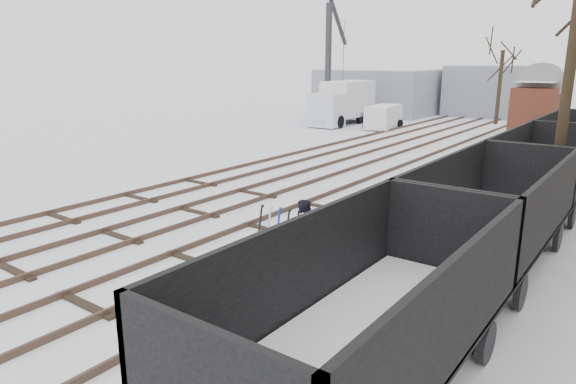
% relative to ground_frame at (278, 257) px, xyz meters
% --- Properties ---
extents(ground, '(120.00, 120.00, 0.00)m').
position_rel_ground_frame_xyz_m(ground, '(-1.97, -0.92, -0.28)').
color(ground, white).
rests_on(ground, ground).
extents(tracks, '(13.90, 52.00, 0.16)m').
position_rel_ground_frame_xyz_m(tracks, '(-1.97, 12.75, -0.21)').
color(tracks, black).
rests_on(tracks, ground).
extents(shed_left, '(10.00, 8.00, 4.10)m').
position_rel_ground_frame_xyz_m(shed_left, '(-14.97, 35.08, 1.76)').
color(shed_left, gray).
rests_on(shed_left, ground).
extents(shed_right, '(7.00, 6.00, 4.50)m').
position_rel_ground_frame_xyz_m(shed_right, '(-5.97, 39.08, 1.96)').
color(shed_right, gray).
rests_on(shed_right, ground).
extents(ground_frame, '(1.35, 0.60, 1.49)m').
position_rel_ground_frame_xyz_m(ground_frame, '(0.00, 0.00, 0.00)').
color(ground_frame, black).
rests_on(ground_frame, ground).
extents(worker, '(0.48, 0.69, 1.81)m').
position_rel_ground_frame_xyz_m(worker, '(0.75, 0.10, 0.62)').
color(worker, black).
rests_on(worker, ground).
extents(freight_wagon_a, '(2.54, 6.36, 2.60)m').
position_rel_ground_frame_xyz_m(freight_wagon_a, '(4.03, -3.16, 0.71)').
color(freight_wagon_a, black).
rests_on(freight_wagon_a, ground).
extents(freight_wagon_b, '(2.54, 6.36, 2.60)m').
position_rel_ground_frame_xyz_m(freight_wagon_b, '(4.03, 3.24, 0.71)').
color(freight_wagon_b, black).
rests_on(freight_wagon_b, ground).
extents(freight_wagon_c, '(2.54, 6.36, 2.60)m').
position_rel_ground_frame_xyz_m(freight_wagon_c, '(4.03, 9.64, 0.71)').
color(freight_wagon_c, black).
rests_on(freight_wagon_c, ground).
extents(freight_wagon_d, '(2.54, 6.36, 2.60)m').
position_rel_ground_frame_xyz_m(freight_wagon_d, '(4.03, 16.04, 0.71)').
color(freight_wagon_d, black).
rests_on(freight_wagon_d, ground).
extents(box_van_wagon, '(2.61, 4.85, 3.68)m').
position_rel_ground_frame_xyz_m(box_van_wagon, '(0.59, 25.26, 1.86)').
color(box_van_wagon, black).
rests_on(box_van_wagon, ground).
extents(lorry, '(2.63, 7.37, 3.30)m').
position_rel_ground_frame_xyz_m(lorry, '(-13.49, 25.83, 1.42)').
color(lorry, black).
rests_on(lorry, ground).
extents(panel_van, '(2.18, 4.04, 1.70)m').
position_rel_ground_frame_xyz_m(panel_van, '(-9.65, 25.20, 0.60)').
color(panel_van, silver).
rests_on(panel_van, ground).
extents(crane, '(2.53, 6.18, 10.36)m').
position_rel_ground_frame_xyz_m(crane, '(-15.13, 26.46, 2.44)').
color(crane, '#2B2B30').
rests_on(crane, ground).
extents(tree_near, '(0.30, 0.30, 8.15)m').
position_rel_ground_frame_xyz_m(tree_near, '(4.64, 7.47, 3.79)').
color(tree_near, black).
rests_on(tree_near, ground).
extents(tree_far_left, '(0.30, 0.30, 5.63)m').
position_rel_ground_frame_xyz_m(tree_far_left, '(-3.80, 33.11, 2.53)').
color(tree_far_left, black).
rests_on(tree_far_left, ground).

